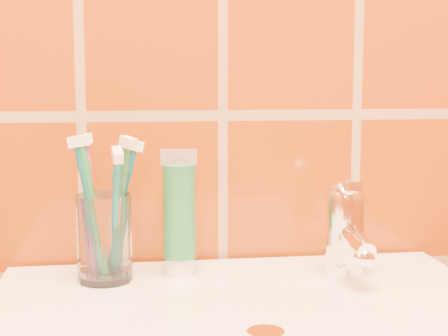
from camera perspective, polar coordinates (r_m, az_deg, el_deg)
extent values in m
cylinder|color=silver|center=(0.66, 3.49, -13.69)|extent=(0.30, 0.30, 0.00)
cylinder|color=white|center=(0.66, 3.49, -13.53)|extent=(0.04, 0.04, 0.00)
cylinder|color=white|center=(0.83, -9.91, -5.75)|extent=(0.08, 0.08, 0.10)
cylinder|color=white|center=(0.85, -3.70, -8.16)|extent=(0.03, 0.03, 0.02)
cylinder|color=#17642F|center=(0.84, -3.74, -3.62)|extent=(0.04, 0.04, 0.11)
cube|color=beige|center=(0.83, -3.78, 0.92)|extent=(0.04, 0.01, 0.02)
cylinder|color=white|center=(0.85, 9.96, -5.72)|extent=(0.05, 0.05, 0.09)
sphere|color=white|center=(0.84, 10.04, -2.58)|extent=(0.05, 0.05, 0.05)
cylinder|color=white|center=(0.82, 10.81, -5.81)|extent=(0.02, 0.09, 0.03)
cube|color=white|center=(0.83, 10.32, -1.50)|extent=(0.02, 0.06, 0.01)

